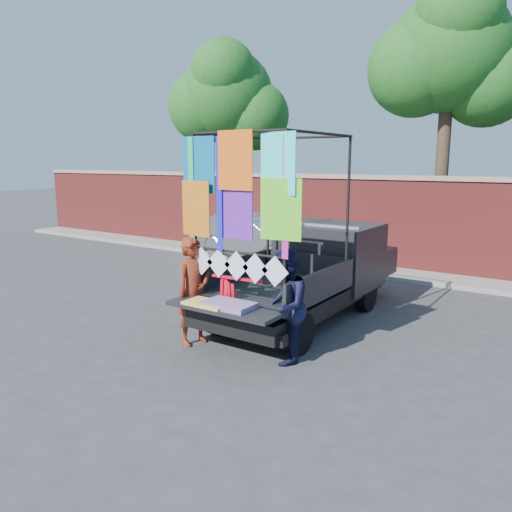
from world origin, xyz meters
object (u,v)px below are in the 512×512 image
Objects in this scene: pickup_truck at (317,270)px; sedan at (259,237)px; man at (285,306)px; woman at (194,291)px.

sedan is (-3.90, 3.71, -0.13)m from pickup_truck.
sedan is 2.56× the size of man.
pickup_truck is 2.67m from man.
sedan is at bearing 37.06° from woman.
pickup_truck is 1.23× the size of sedan.
man is (0.79, -2.55, 0.00)m from pickup_truck.
man is (4.69, -6.26, 0.13)m from sedan.
sedan is at bearing 136.41° from pickup_truck.
pickup_truck reaches higher than sedan.
man is at bearing -71.79° from woman.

